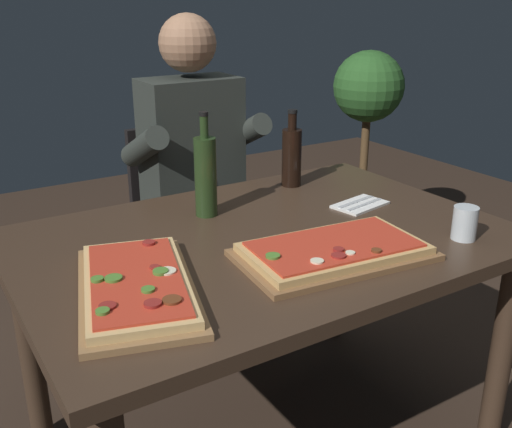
# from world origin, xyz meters

# --- Properties ---
(dining_table) EXTENTS (1.40, 0.96, 0.74)m
(dining_table) POSITION_xyz_m (0.00, 0.00, 0.64)
(dining_table) COLOR #3D2B1E
(dining_table) RESTS_ON ground_plane
(pizza_rectangular_front) EXTENTS (0.53, 0.34, 0.05)m
(pizza_rectangular_front) POSITION_xyz_m (0.07, -0.23, 0.76)
(pizza_rectangular_front) COLOR brown
(pizza_rectangular_front) RESTS_ON dining_table
(pizza_rectangular_left) EXTENTS (0.39, 0.56, 0.05)m
(pizza_rectangular_left) POSITION_xyz_m (-0.44, -0.14, 0.76)
(pizza_rectangular_left) COLOR olive
(pizza_rectangular_left) RESTS_ON dining_table
(wine_bottle_dark) EXTENTS (0.07, 0.07, 0.33)m
(wine_bottle_dark) POSITION_xyz_m (-0.06, 0.24, 0.87)
(wine_bottle_dark) COLOR #233819
(wine_bottle_dark) RESTS_ON dining_table
(oil_bottle_amber) EXTENTS (0.07, 0.07, 0.28)m
(oil_bottle_amber) POSITION_xyz_m (0.34, 0.35, 0.85)
(oil_bottle_amber) COLOR black
(oil_bottle_amber) RESTS_ON dining_table
(tumbler_near_camera) EXTENTS (0.07, 0.07, 0.10)m
(tumbler_near_camera) POSITION_xyz_m (0.47, -0.32, 0.79)
(tumbler_near_camera) COLOR silver
(tumbler_near_camera) RESTS_ON dining_table
(napkin_cutlery_set) EXTENTS (0.20, 0.14, 0.01)m
(napkin_cutlery_set) POSITION_xyz_m (0.40, 0.05, 0.74)
(napkin_cutlery_set) COLOR white
(napkin_cutlery_set) RESTS_ON dining_table
(diner_chair) EXTENTS (0.44, 0.44, 0.87)m
(diner_chair) POSITION_xyz_m (0.15, 0.86, 0.49)
(diner_chair) COLOR black
(diner_chair) RESTS_ON ground_plane
(seated_diner) EXTENTS (0.53, 0.41, 1.33)m
(seated_diner) POSITION_xyz_m (0.15, 0.74, 0.74)
(seated_diner) COLOR #23232D
(seated_diner) RESTS_ON ground_plane
(potted_plant_corner) EXTENTS (0.37, 0.37, 1.12)m
(potted_plant_corner) POSITION_xyz_m (1.30, 1.02, 0.68)
(potted_plant_corner) COLOR tan
(potted_plant_corner) RESTS_ON ground_plane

